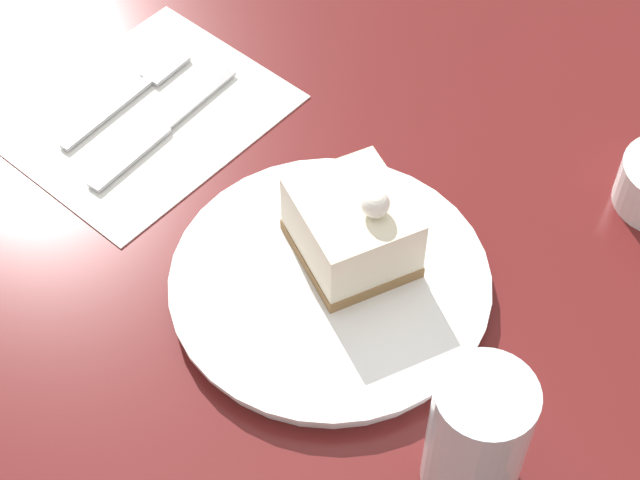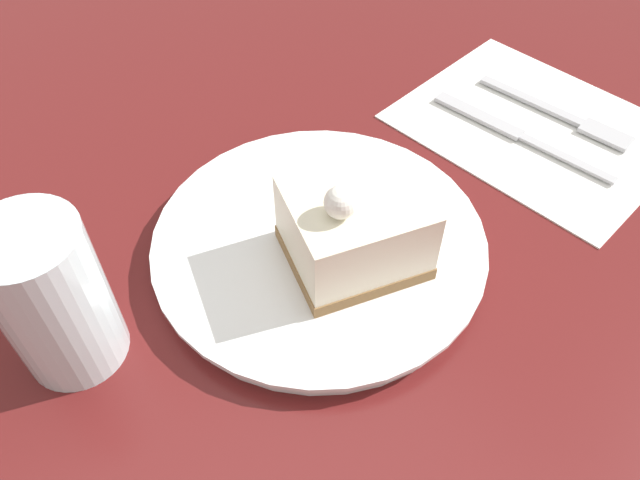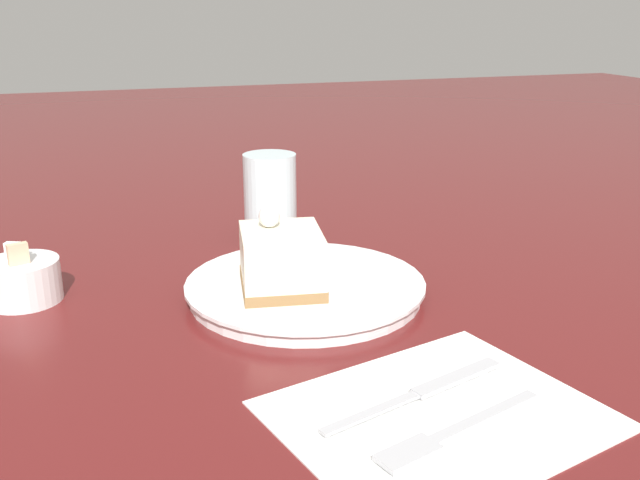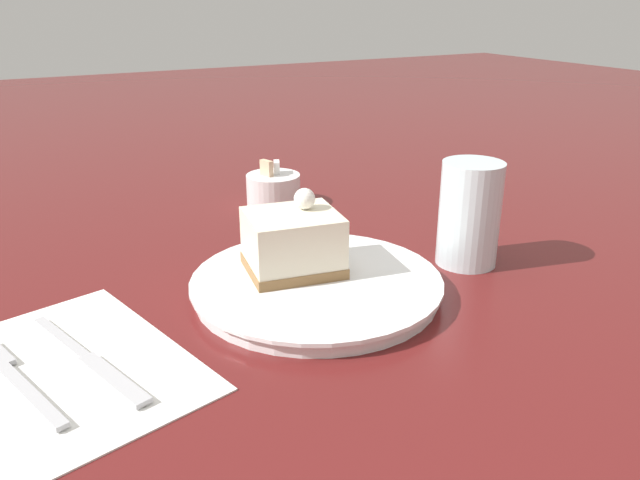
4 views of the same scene
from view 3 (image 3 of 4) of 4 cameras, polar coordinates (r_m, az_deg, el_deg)
ground_plane at (r=0.78m, az=-0.98°, el=-3.74°), size 4.00×4.00×0.00m
plate at (r=0.76m, az=-1.18°, el=-3.81°), size 0.25×0.25×0.02m
cake_slice at (r=0.72m, az=-3.11°, el=-1.55°), size 0.10×0.10×0.08m
napkin at (r=0.56m, az=9.46°, el=-13.58°), size 0.24×0.27×0.00m
fork at (r=0.53m, az=10.32°, el=-15.00°), size 0.06×0.15×0.00m
knife at (r=0.59m, az=8.93°, el=-11.60°), size 0.07×0.18×0.00m
sugar_bowl at (r=0.80m, az=-22.69°, el=-2.98°), size 0.08×0.08×0.07m
drinking_glass at (r=0.91m, az=-4.06°, el=3.27°), size 0.07×0.07×0.12m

